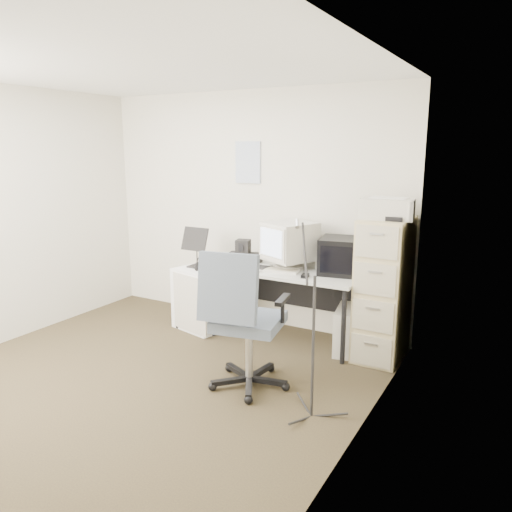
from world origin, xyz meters
The scene contains 22 objects.
floor centered at (0.00, 0.00, -0.01)m, with size 3.60×3.60×0.01m, color #2F271D.
ceiling centered at (0.00, 0.00, 2.50)m, with size 3.60×3.60×0.01m, color white.
wall_back centered at (0.00, 1.80, 1.25)m, with size 3.60×0.02×2.50m, color beige.
wall_right centered at (1.80, 0.00, 1.25)m, with size 0.02×3.60×2.50m, color beige.
wall_calendar centered at (-0.02, 1.79, 1.75)m, with size 0.30×0.02×0.44m, color white.
filing_cabinet centered at (1.58, 1.48, 0.65)m, with size 0.40×0.60×1.30m, color tan.
printer centered at (1.58, 1.45, 1.39)m, with size 0.46×0.31×0.18m, color silver.
desk centered at (0.63, 1.45, 0.36)m, with size 1.50×0.70×0.73m, color silver.
crt_monitor centered at (0.63, 1.49, 0.96)m, with size 0.42×0.44×0.46m, color silver.
crt_tv centered at (1.14, 1.55, 0.90)m, with size 0.38×0.40×0.34m, color black.
desk_speaker centered at (0.92, 1.60, 0.81)m, with size 0.08×0.08×0.15m, color beige.
keyboard centered at (0.58, 1.30, 0.74)m, with size 0.43×0.15×0.02m, color silver.
mouse centered at (0.91, 1.24, 0.75)m, with size 0.06×0.10×0.03m, color black.
radio_receiver centered at (0.12, 1.46, 0.78)m, with size 0.34×0.25×0.10m, color black.
radio_speaker centered at (0.09, 1.50, 0.90)m, with size 0.14×0.13×0.14m, color black.
papers centered at (0.34, 1.29, 0.74)m, with size 0.24×0.33×0.02m, color white.
pc_tower centered at (1.27, 1.44, 0.21)m, with size 0.20×0.46×0.43m, color silver.
office_chair centered at (0.81, 0.38, 0.57)m, with size 0.66×0.66×1.15m, color slate.
side_cart centered at (-0.30, 1.28, 0.33)m, with size 0.53×0.42×0.65m, color white.
music_stand centered at (-0.39, 1.33, 0.87)m, with size 0.30×0.16×0.44m, color black.
headphones centered at (-0.23, 1.22, 0.71)m, with size 0.17×0.17×0.03m, color black.
mic_stand centered at (1.44, 0.20, 0.69)m, with size 0.02×0.02×1.38m, color black.
Camera 1 is at (2.70, -2.88, 1.92)m, focal length 35.00 mm.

